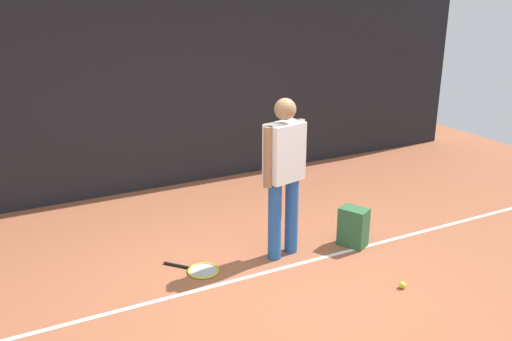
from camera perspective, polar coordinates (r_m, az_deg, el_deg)
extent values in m
plane|color=#9E5638|center=(5.54, 1.93, -11.05)|extent=(12.00, 12.00, 0.00)
cube|color=black|center=(7.67, -9.03, 8.72)|extent=(10.00, 0.10, 2.86)
cube|color=white|center=(5.63, 1.29, -10.46)|extent=(9.00, 0.05, 0.00)
cylinder|color=#2659A5|center=(5.86, 3.71, -4.65)|extent=(0.14, 0.14, 0.85)
cylinder|color=#2659A5|center=(5.71, 1.95, -5.28)|extent=(0.14, 0.14, 0.85)
cube|color=white|center=(5.53, 2.96, 1.92)|extent=(0.44, 0.30, 0.60)
sphere|color=#9E704C|center=(5.41, 3.04, 6.38)|extent=(0.22, 0.22, 0.22)
cylinder|color=#9E704C|center=(5.68, 4.59, 2.24)|extent=(0.09, 0.09, 0.62)
cylinder|color=#9E704C|center=(5.39, 1.25, 1.38)|extent=(0.09, 0.09, 0.62)
cylinder|color=black|center=(5.78, -8.20, -9.74)|extent=(0.22, 0.25, 0.03)
torus|color=gold|center=(5.65, -5.50, -10.32)|extent=(0.46, 0.46, 0.02)
cylinder|color=#B2B2B2|center=(5.65, -5.50, -10.32)|extent=(0.39, 0.39, 0.00)
cube|color=#2D6038|center=(6.16, 10.06, -5.79)|extent=(0.31, 0.36, 0.44)
cube|color=#23562D|center=(6.30, 10.59, -6.01)|extent=(0.17, 0.23, 0.20)
sphere|color=#CCE033|center=(5.53, 14.96, -11.42)|extent=(0.07, 0.07, 0.07)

